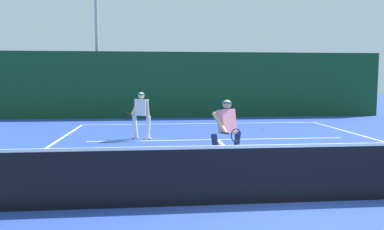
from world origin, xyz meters
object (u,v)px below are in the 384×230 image
Objects in this scene: player_near at (227,130)px; player_far at (141,114)px; tennis_ball at (263,129)px; light_pole at (97,36)px; tennis_ball_extra at (224,149)px.

player_near is 0.98× the size of player_far.
tennis_ball is (4.75, 1.95, -0.83)m from player_far.
player_near is 0.23× the size of light_pole.
tennis_ball is 10.25m from light_pole.
tennis_ball_extra is (2.40, -2.20, -0.83)m from player_far.
player_far is 0.23× the size of light_pole.
player_far reaches higher than player_near.
player_far is 23.98× the size of tennis_ball_extra.
tennis_ball is 4.77m from tennis_ball_extra.
light_pole is (-4.65, 11.90, 3.39)m from player_near.
player_near is at bearing -113.56° from tennis_ball.
tennis_ball is at bearing -131.95° from player_far.
player_far is at bearing -157.65° from tennis_ball.
player_near is 23.50× the size of tennis_ball.
tennis_ball and tennis_ball_extra have the same top height.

